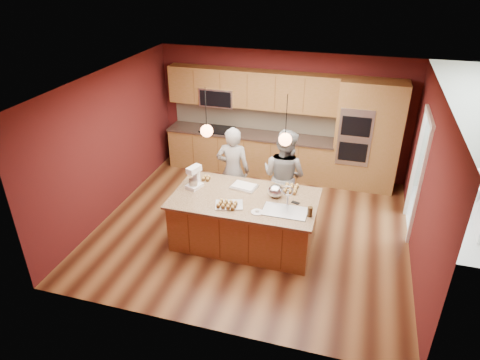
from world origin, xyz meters
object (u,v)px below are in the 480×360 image
(person_left, at_px, (233,171))
(mixing_bowl, at_px, (276,191))
(stand_mixer, at_px, (194,178))
(person_right, at_px, (284,176))
(island, at_px, (245,219))

(person_left, relative_size, mixing_bowl, 6.70)
(person_left, xyz_separation_m, mixing_bowl, (0.97, -0.75, 0.13))
(person_left, relative_size, stand_mixer, 4.41)
(mixing_bowl, bearing_deg, person_right, 90.19)
(person_left, distance_m, stand_mixer, 0.96)
(person_left, bearing_deg, person_right, 174.49)
(person_left, relative_size, person_right, 0.97)
(mixing_bowl, bearing_deg, stand_mixer, -176.95)
(island, relative_size, person_left, 1.40)
(person_right, bearing_deg, stand_mixer, 52.32)
(stand_mixer, bearing_deg, person_right, 49.63)
(stand_mixer, height_order, mixing_bowl, stand_mixer)
(stand_mixer, bearing_deg, island, 12.84)
(island, bearing_deg, person_left, 118.41)
(island, distance_m, person_left, 1.13)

